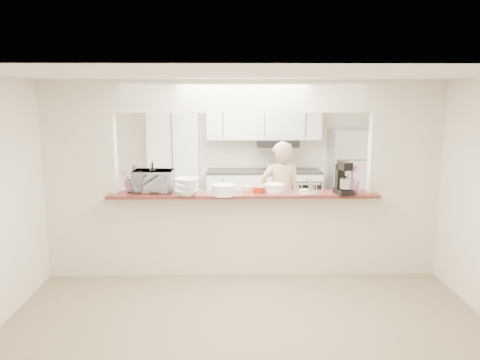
{
  "coord_description": "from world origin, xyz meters",
  "views": [
    {
      "loc": [
        -0.15,
        -5.85,
        2.32
      ],
      "look_at": [
        -0.04,
        0.3,
        1.19
      ],
      "focal_mm": 35.0,
      "sensor_mm": 36.0,
      "label": 1
    }
  ],
  "objects_px": {
    "toaster_oven": "(153,181)",
    "refrigerator": "(350,175)",
    "stand_mixer": "(343,180)",
    "person": "(281,198)"
  },
  "relations": [
    {
      "from": "stand_mixer",
      "to": "person",
      "type": "distance_m",
      "value": 1.24
    },
    {
      "from": "toaster_oven",
      "to": "person",
      "type": "bearing_deg",
      "value": 26.23
    },
    {
      "from": "toaster_oven",
      "to": "person",
      "type": "relative_size",
      "value": 0.3
    },
    {
      "from": "toaster_oven",
      "to": "refrigerator",
      "type": "bearing_deg",
      "value": 41.75
    },
    {
      "from": "refrigerator",
      "to": "stand_mixer",
      "type": "relative_size",
      "value": 4.14
    },
    {
      "from": "toaster_oven",
      "to": "person",
      "type": "distance_m",
      "value": 1.92
    },
    {
      "from": "refrigerator",
      "to": "person",
      "type": "distance_m",
      "value": 2.37
    },
    {
      "from": "stand_mixer",
      "to": "person",
      "type": "height_order",
      "value": "person"
    },
    {
      "from": "stand_mixer",
      "to": "toaster_oven",
      "type": "bearing_deg",
      "value": 175.56
    },
    {
      "from": "stand_mixer",
      "to": "person",
      "type": "bearing_deg",
      "value": 125.94
    }
  ]
}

